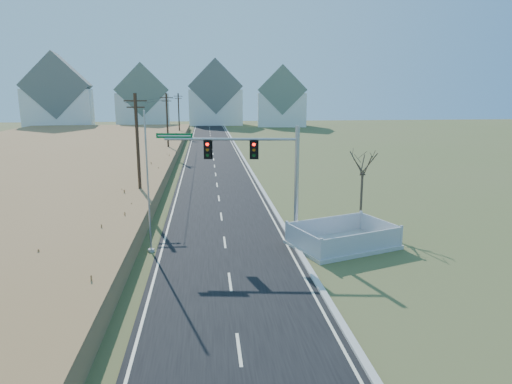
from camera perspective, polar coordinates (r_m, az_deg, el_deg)
name	(u,v)px	position (r m, az deg, el deg)	size (l,w,h in m)	color
ground	(228,267)	(24.40, -3.53, -9.40)	(260.00, 260.00, 0.00)	#51592B
road	(212,151)	(73.22, -5.47, 5.16)	(8.00, 180.00, 0.06)	black
curb	(238,150)	(73.38, -2.21, 5.27)	(0.30, 180.00, 0.18)	#B2AFA8
reed_marsh	(31,158)	(67.26, -26.28, 3.86)	(38.00, 110.00, 1.30)	olive
utility_pole_near	(138,148)	(38.30, -14.55, 5.40)	(1.80, 0.26, 9.00)	#422D1E
utility_pole_mid	(167,124)	(68.02, -11.02, 8.39)	(1.80, 0.26, 9.00)	#422D1E
utility_pole_far	(179,114)	(97.91, -9.62, 9.56)	(1.80, 0.26, 9.00)	#422D1E
condo_nw	(58,98)	(128.12, -23.49, 10.68)	(17.69, 13.38, 19.05)	white
condo_nnw	(143,101)	(131.78, -13.95, 11.00)	(14.93, 11.17, 17.03)	white
condo_n	(215,98)	(134.70, -5.10, 11.61)	(15.27, 10.20, 18.54)	white
condo_ne	(281,101)	(128.41, 3.20, 11.27)	(14.12, 10.51, 16.52)	white
traffic_signal_mast	(266,170)	(28.00, 1.32, 2.72)	(8.81, 1.50, 7.07)	#9EA0A5
fence_enclosure	(343,242)	(27.94, 10.76, -6.16)	(6.89, 5.76, 1.34)	#B7B5AD
open_sign	(349,245)	(27.40, 11.58, -6.47)	(0.48, 0.09, 0.59)	white
flagpole	(149,197)	(26.44, -13.29, -0.66)	(0.36, 0.36, 8.09)	#B7B5AD
bare_tree	(363,162)	(31.84, 13.24, 3.73)	(2.08, 2.08, 5.52)	#4C3F33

